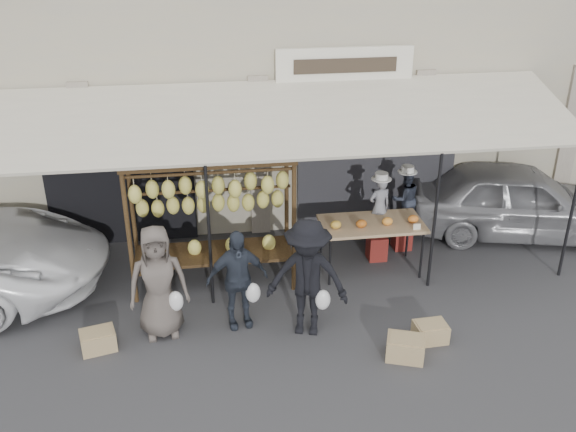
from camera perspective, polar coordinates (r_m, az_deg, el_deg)
name	(u,v)px	position (r m, az deg, el deg)	size (l,w,h in m)	color
ground_plane	(287,341)	(9.33, -0.12, -11.03)	(90.00, 90.00, 0.00)	#2D2D30
shophouse	(242,11)	(14.08, -4.08, 17.73)	(24.00, 6.15, 7.30)	#9D9786
awning	(267,120)	(10.20, -1.92, 8.52)	(10.00, 2.35, 2.92)	beige
banana_rack	(211,197)	(9.95, -6.90, 1.72)	(2.60, 0.90, 2.24)	black
produce_table	(372,225)	(10.66, 7.49, -0.80)	(1.70, 0.90, 1.04)	#9C7D56
vendor_left	(379,207)	(11.01, 8.13, 0.79)	(0.40, 0.26, 1.10)	gray
vendor_right	(405,199)	(11.45, 10.37, 1.53)	(0.52, 0.41, 1.08)	#292E3D
customer_left	(158,282)	(9.20, -11.46, -5.77)	(0.84, 0.54, 1.71)	#534B45
customer_mid	(237,279)	(9.29, -4.55, -5.62)	(0.90, 0.37, 1.54)	#272E39
customer_right	(307,278)	(9.03, 1.73, -5.56)	(1.16, 0.66, 1.79)	black
stool_left	(377,247)	(11.35, 7.89, -2.75)	(0.32, 0.32, 0.44)	maroon
stool_right	(402,237)	(11.77, 10.08, -1.84)	(0.31, 0.31, 0.44)	maroon
crate_near_a	(405,348)	(9.10, 10.39, -11.45)	(0.51, 0.38, 0.30)	tan
crate_near_b	(430,332)	(9.49, 12.53, -10.04)	(0.45, 0.34, 0.27)	tan
crate_far	(98,340)	(9.48, -16.52, -10.55)	(0.47, 0.36, 0.28)	tan
sedan	(518,200)	(12.64, 19.77, 1.34)	(1.64, 4.07, 1.39)	gray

